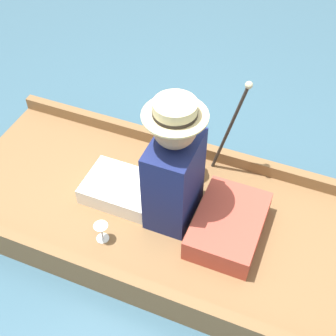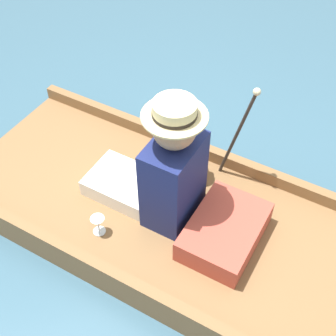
# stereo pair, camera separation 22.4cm
# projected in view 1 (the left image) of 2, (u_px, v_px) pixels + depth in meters

# --- Properties ---
(ground_plane) EXTENTS (16.00, 16.00, 0.00)m
(ground_plane) POSITION_uv_depth(u_px,v_px,m) (164.00, 224.00, 2.88)
(ground_plane) COLOR #385B70
(punt_boat) EXTENTS (1.13, 2.58, 0.22)m
(punt_boat) POSITION_uv_depth(u_px,v_px,m) (164.00, 217.00, 2.83)
(punt_boat) COLOR brown
(punt_boat) RESTS_ON ground_plane
(seat_cushion) EXTENTS (0.52, 0.37, 0.15)m
(seat_cushion) POSITION_uv_depth(u_px,v_px,m) (228.00, 225.00, 2.62)
(seat_cushion) COLOR #B24738
(seat_cushion) RESTS_ON punt_boat
(seated_person) EXTENTS (0.36, 0.73, 0.82)m
(seated_person) POSITION_uv_depth(u_px,v_px,m) (163.00, 171.00, 2.56)
(seated_person) COLOR white
(seated_person) RESTS_ON punt_boat
(teddy_bear) EXTENTS (0.26, 0.15, 0.37)m
(teddy_bear) POSITION_uv_depth(u_px,v_px,m) (185.00, 155.00, 2.86)
(teddy_bear) COLOR beige
(teddy_bear) RESTS_ON punt_boat
(wine_glass) EXTENTS (0.08, 0.08, 0.12)m
(wine_glass) POSITION_uv_depth(u_px,v_px,m) (101.00, 229.00, 2.58)
(wine_glass) COLOR silver
(wine_glass) RESTS_ON punt_boat
(walking_cane) EXTENTS (0.04, 0.19, 0.71)m
(walking_cane) POSITION_uv_depth(u_px,v_px,m) (233.00, 120.00, 2.71)
(walking_cane) COLOR #2D2823
(walking_cane) RESTS_ON punt_boat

